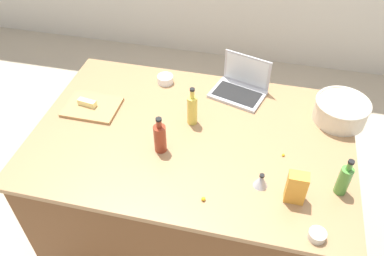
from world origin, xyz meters
TOP-DOWN VIEW (x-y plane):
  - ground_plane at (0.00, 0.00)m, footprint 12.00×12.00m
  - island_counter at (0.00, 0.00)m, footprint 1.73×1.15m
  - laptop at (0.20, 0.44)m, footprint 0.36×0.31m
  - mixing_bowl_large at (0.78, 0.31)m, footprint 0.30×0.30m
  - bottle_olive at (0.77, -0.22)m, footprint 0.06×0.06m
  - bottle_soy at (-0.13, -0.15)m, footprint 0.06×0.06m
  - bottle_oil at (-0.02, 0.10)m, footprint 0.06×0.06m
  - cutting_board at (-0.62, 0.09)m, footprint 0.31×0.24m
  - butter_stick_left at (-0.65, 0.09)m, footprint 0.11×0.05m
  - ramekin_small at (0.66, -0.50)m, footprint 0.08×0.08m
  - ramekin_medium at (-0.27, 0.43)m, footprint 0.10×0.10m
  - kitchen_timer at (0.40, -0.27)m, footprint 0.07×0.07m
  - candy_bag at (0.56, -0.31)m, footprint 0.09×0.06m
  - candy_1 at (0.49, -0.05)m, footprint 0.01×0.01m
  - candy_2 at (0.73, 0.31)m, footprint 0.02×0.02m
  - candy_3 at (0.15, -0.41)m, footprint 0.02×0.02m

SIDE VIEW (x-z plane):
  - ground_plane at x=0.00m, z-range 0.00..0.00m
  - island_counter at x=0.00m, z-range 0.00..0.90m
  - candy_1 at x=0.49m, z-range 0.90..0.91m
  - candy_2 at x=0.73m, z-range 0.90..0.92m
  - cutting_board at x=-0.62m, z-range 0.90..0.92m
  - candy_3 at x=0.15m, z-range 0.90..0.92m
  - ramekin_small at x=0.66m, z-range 0.90..0.94m
  - ramekin_medium at x=-0.27m, z-range 0.90..0.95m
  - kitchen_timer at x=0.40m, z-range 0.90..0.97m
  - butter_stick_left at x=-0.65m, z-range 0.92..0.95m
  - laptop at x=0.20m, z-range 0.84..1.06m
  - mixing_bowl_large at x=0.78m, z-range 0.90..1.04m
  - bottle_olive at x=0.77m, z-range 0.88..1.09m
  - candy_bag at x=0.56m, z-range 0.90..1.07m
  - bottle_soy at x=-0.13m, z-range 0.88..1.10m
  - bottle_oil at x=-0.02m, z-range 0.88..1.11m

